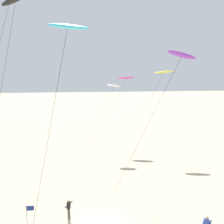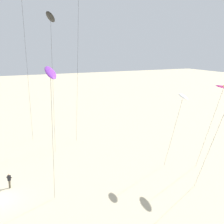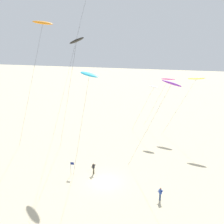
{
  "view_description": "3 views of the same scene",
  "coord_description": "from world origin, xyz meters",
  "px_view_note": "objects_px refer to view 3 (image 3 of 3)",
  "views": [
    {
      "loc": [
        -1.06,
        -16.1,
        11.56
      ],
      "look_at": [
        2.35,
        9.66,
        7.28
      ],
      "focal_mm": 37.91,
      "sensor_mm": 36.0,
      "label": 1
    },
    {
      "loc": [
        29.78,
        -1.4,
        15.1
      ],
      "look_at": [
        1.31,
        12.12,
        8.12
      ],
      "focal_mm": 48.62,
      "sensor_mm": 36.0,
      "label": 2
    },
    {
      "loc": [
        8.88,
        -28.37,
        18.66
      ],
      "look_at": [
        -1.84,
        10.08,
        6.84
      ],
      "focal_mm": 40.01,
      "sensor_mm": 36.0,
      "label": 3
    }
  ],
  "objects_px": {
    "kite_magenta": "(168,79)",
    "kite_flyer_nearest": "(94,168)",
    "kite_purple": "(171,84)",
    "kite_white": "(154,87)",
    "kite_pink": "(84,5)",
    "kite_orange": "(42,24)",
    "kite_cyan": "(89,75)",
    "marker_flag": "(72,166)",
    "kite_yellow": "(196,79)",
    "kite_flyer_middle": "(160,194)",
    "kite_black": "(76,41)"
  },
  "relations": [
    {
      "from": "kite_pink",
      "to": "kite_orange",
      "type": "bearing_deg",
      "value": -123.97
    },
    {
      "from": "kite_purple",
      "to": "marker_flag",
      "type": "relative_size",
      "value": 6.54
    },
    {
      "from": "kite_white",
      "to": "kite_flyer_nearest",
      "type": "bearing_deg",
      "value": -108.92
    },
    {
      "from": "kite_orange",
      "to": "kite_yellow",
      "type": "distance_m",
      "value": 27.51
    },
    {
      "from": "kite_magenta",
      "to": "kite_yellow",
      "type": "height_order",
      "value": "kite_yellow"
    },
    {
      "from": "kite_orange",
      "to": "kite_pink",
      "type": "height_order",
      "value": "kite_pink"
    },
    {
      "from": "kite_pink",
      "to": "kite_cyan",
      "type": "bearing_deg",
      "value": -67.16
    },
    {
      "from": "kite_orange",
      "to": "kite_white",
      "type": "distance_m",
      "value": 23.15
    },
    {
      "from": "kite_yellow",
      "to": "marker_flag",
      "type": "bearing_deg",
      "value": -131.94
    },
    {
      "from": "kite_magenta",
      "to": "kite_cyan",
      "type": "bearing_deg",
      "value": -109.56
    },
    {
      "from": "kite_purple",
      "to": "kite_white",
      "type": "bearing_deg",
      "value": 103.98
    },
    {
      "from": "kite_magenta",
      "to": "kite_pink",
      "type": "bearing_deg",
      "value": -139.9
    },
    {
      "from": "kite_black",
      "to": "marker_flag",
      "type": "height_order",
      "value": "kite_black"
    },
    {
      "from": "kite_cyan",
      "to": "marker_flag",
      "type": "bearing_deg",
      "value": 171.0
    },
    {
      "from": "kite_yellow",
      "to": "kite_white",
      "type": "relative_size",
      "value": 1.2
    },
    {
      "from": "kite_purple",
      "to": "kite_pink",
      "type": "relative_size",
      "value": 0.54
    },
    {
      "from": "kite_white",
      "to": "marker_flag",
      "type": "bearing_deg",
      "value": -114.99
    },
    {
      "from": "kite_magenta",
      "to": "kite_flyer_nearest",
      "type": "height_order",
      "value": "kite_magenta"
    },
    {
      "from": "kite_purple",
      "to": "kite_orange",
      "type": "bearing_deg",
      "value": 175.65
    },
    {
      "from": "kite_flyer_nearest",
      "to": "kite_pink",
      "type": "bearing_deg",
      "value": 114.6
    },
    {
      "from": "kite_cyan",
      "to": "marker_flag",
      "type": "height_order",
      "value": "kite_cyan"
    },
    {
      "from": "kite_cyan",
      "to": "kite_white",
      "type": "bearing_deg",
      "value": 73.72
    },
    {
      "from": "marker_flag",
      "to": "kite_flyer_middle",
      "type": "bearing_deg",
      "value": -10.55
    },
    {
      "from": "kite_orange",
      "to": "kite_flyer_middle",
      "type": "relative_size",
      "value": 12.75
    },
    {
      "from": "marker_flag",
      "to": "kite_yellow",
      "type": "bearing_deg",
      "value": 48.06
    },
    {
      "from": "kite_yellow",
      "to": "kite_white",
      "type": "bearing_deg",
      "value": 174.38
    },
    {
      "from": "kite_pink",
      "to": "kite_white",
      "type": "xyz_separation_m",
      "value": [
        10.71,
        7.75,
        -14.07
      ]
    },
    {
      "from": "kite_pink",
      "to": "kite_flyer_nearest",
      "type": "distance_m",
      "value": 25.34
    },
    {
      "from": "kite_flyer_nearest",
      "to": "kite_black",
      "type": "bearing_deg",
      "value": 125.93
    },
    {
      "from": "kite_cyan",
      "to": "kite_black",
      "type": "relative_size",
      "value": 0.79
    },
    {
      "from": "kite_yellow",
      "to": "kite_flyer_middle",
      "type": "xyz_separation_m",
      "value": [
        -3.97,
        -20.68,
        -10.78
      ]
    },
    {
      "from": "kite_yellow",
      "to": "kite_pink",
      "type": "relative_size",
      "value": 0.47
    },
    {
      "from": "kite_cyan",
      "to": "marker_flag",
      "type": "relative_size",
      "value": 7.1
    },
    {
      "from": "kite_flyer_nearest",
      "to": "kite_white",
      "type": "bearing_deg",
      "value": 71.08
    },
    {
      "from": "kite_black",
      "to": "kite_magenta",
      "type": "relative_size",
      "value": 1.71
    },
    {
      "from": "kite_pink",
      "to": "kite_white",
      "type": "height_order",
      "value": "kite_pink"
    },
    {
      "from": "kite_pink",
      "to": "kite_flyer_nearest",
      "type": "xyz_separation_m",
      "value": [
        4.61,
        -10.06,
        -22.8
      ]
    },
    {
      "from": "kite_magenta",
      "to": "kite_white",
      "type": "distance_m",
      "value": 4.25
    },
    {
      "from": "kite_pink",
      "to": "kite_flyer_nearest",
      "type": "bearing_deg",
      "value": -65.4
    },
    {
      "from": "kite_flyer_nearest",
      "to": "marker_flag",
      "type": "relative_size",
      "value": 0.8
    },
    {
      "from": "kite_white",
      "to": "kite_flyer_middle",
      "type": "relative_size",
      "value": 6.01
    },
    {
      "from": "kite_pink",
      "to": "kite_magenta",
      "type": "bearing_deg",
      "value": 40.1
    },
    {
      "from": "kite_orange",
      "to": "kite_white",
      "type": "relative_size",
      "value": 2.12
    },
    {
      "from": "kite_flyer_middle",
      "to": "kite_orange",
      "type": "bearing_deg",
      "value": 157.78
    },
    {
      "from": "kite_black",
      "to": "kite_pink",
      "type": "xyz_separation_m",
      "value": [
        0.05,
        3.64,
        5.49
      ]
    },
    {
      "from": "kite_cyan",
      "to": "kite_flyer_nearest",
      "type": "relative_size",
      "value": 8.93
    },
    {
      "from": "kite_yellow",
      "to": "kite_pink",
      "type": "distance_m",
      "value": 22.98
    },
    {
      "from": "kite_black",
      "to": "marker_flag",
      "type": "distance_m",
      "value": 18.49
    },
    {
      "from": "kite_cyan",
      "to": "kite_magenta",
      "type": "bearing_deg",
      "value": 70.44
    },
    {
      "from": "kite_orange",
      "to": "kite_flyer_nearest",
      "type": "bearing_deg",
      "value": -24.19
    }
  ]
}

